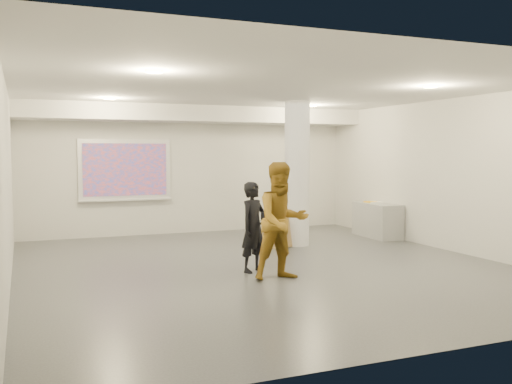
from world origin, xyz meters
name	(u,v)px	position (x,y,z in m)	size (l,w,h in m)	color
floor	(265,266)	(0.00, 0.00, 0.00)	(8.00, 9.00, 0.01)	#3A3D42
ceiling	(265,89)	(0.00, 0.00, 3.00)	(8.00, 9.00, 0.01)	silver
wall_back	(192,171)	(0.00, 4.50, 1.50)	(8.00, 0.01, 3.00)	silver
wall_front	(449,199)	(0.00, -4.50, 1.50)	(8.00, 0.01, 3.00)	silver
wall_left	(7,184)	(-4.00, 0.00, 1.50)	(0.01, 9.00, 3.00)	silver
wall_right	(452,175)	(4.00, 0.00, 1.50)	(0.01, 9.00, 3.00)	silver
soffit_band	(198,115)	(0.00, 3.95, 2.82)	(8.00, 1.10, 0.36)	silver
downlight_nw	(110,99)	(-2.20, 2.50, 2.98)	(0.22, 0.22, 0.02)	#FFED8E
downlight_ne	(311,106)	(2.20, 2.50, 2.98)	(0.22, 0.22, 0.02)	#FFED8E
downlight_sw	(154,72)	(-2.20, -1.50, 2.98)	(0.22, 0.22, 0.02)	#FFED8E
downlight_se	(431,87)	(2.20, -1.50, 2.98)	(0.22, 0.22, 0.02)	#FFED8E
column	(297,174)	(1.50, 1.80, 1.50)	(0.52, 0.52, 3.00)	white
projection_screen	(125,171)	(-1.60, 4.45, 1.53)	(2.10, 0.13, 1.42)	silver
credenza	(377,220)	(3.72, 2.12, 0.39)	(0.56, 1.34, 0.78)	gray
papers_stack	(373,202)	(3.76, 2.34, 0.79)	(0.28, 0.36, 0.02)	white
postit_pad	(370,202)	(3.68, 2.35, 0.79)	(0.19, 0.26, 0.03)	yellow
cardboard_back	(292,231)	(1.34, 1.71, 0.31)	(0.57, 0.05, 0.62)	olive
cardboard_front	(274,235)	(0.86, 1.53, 0.28)	(0.50, 0.05, 0.56)	olive
woman	(254,227)	(-0.34, -0.32, 0.73)	(0.54, 0.35, 1.47)	black
man	(282,221)	(-0.15, -1.01, 0.90)	(0.87, 0.68, 1.80)	olive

